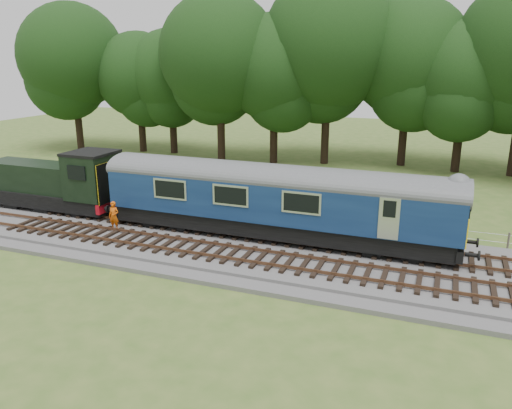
% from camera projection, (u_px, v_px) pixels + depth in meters
% --- Properties ---
extents(ground, '(120.00, 120.00, 0.00)m').
position_uv_depth(ground, '(327.00, 262.00, 23.48)').
color(ground, '#406324').
rests_on(ground, ground).
extents(ballast, '(70.00, 7.00, 0.35)m').
position_uv_depth(ballast, '(328.00, 259.00, 23.43)').
color(ballast, '#4C4C4F').
rests_on(ballast, ground).
extents(track_north, '(67.20, 2.40, 0.21)m').
position_uv_depth(track_north, '(334.00, 244.00, 24.61)').
color(track_north, black).
rests_on(track_north, ballast).
extents(track_south, '(67.20, 2.40, 0.21)m').
position_uv_depth(track_south, '(319.00, 267.00, 21.93)').
color(track_south, black).
rests_on(track_south, ballast).
extents(fence, '(64.00, 0.12, 1.00)m').
position_uv_depth(fence, '(346.00, 232.00, 27.50)').
color(fence, '#6B6054').
rests_on(fence, ground).
extents(tree_line, '(70.00, 8.00, 18.00)m').
position_uv_depth(tree_line, '(387.00, 169.00, 43.16)').
color(tree_line, black).
rests_on(tree_line, ground).
extents(dmu_railcar, '(18.05, 2.86, 3.88)m').
position_uv_depth(dmu_railcar, '(275.00, 195.00, 25.09)').
color(dmu_railcar, black).
rests_on(dmu_railcar, ground).
extents(shunter_loco, '(8.91, 2.60, 3.38)m').
position_uv_depth(shunter_loco, '(57.00, 183.00, 30.09)').
color(shunter_loco, black).
rests_on(shunter_loco, ground).
extents(worker, '(0.60, 0.41, 1.60)m').
position_uv_depth(worker, '(114.00, 216.00, 26.53)').
color(worker, '#DD570B').
rests_on(worker, ballast).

